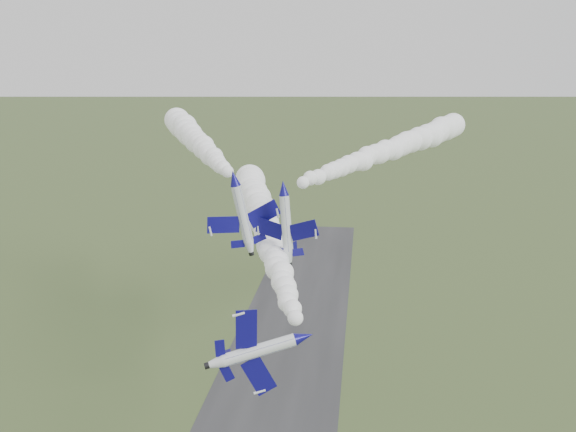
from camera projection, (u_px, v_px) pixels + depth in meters
The scene contains 7 objects.
runway at pixel (266, 425), 106.68m from camera, with size 24.00×260.00×0.04m, color #29292B.
jet_lead at pixel (304, 337), 67.24m from camera, with size 4.94×11.56×9.48m.
smoke_trail_jet_lead at pixel (266, 230), 100.75m from camera, with size 5.91×66.31×5.91m, color white, non-canonical shape.
jet_pair_left at pixel (234, 178), 87.90m from camera, with size 10.34×12.12×3.58m.
smoke_trail_jet_pair_left at pixel (196, 140), 120.01m from camera, with size 5.66×64.02×5.66m, color white, non-canonical shape.
jet_pair_right at pixel (283, 188), 86.90m from camera, with size 9.91×11.35×3.00m.
smoke_trail_jet_pair_right at pixel (394, 148), 115.40m from camera, with size 5.18×65.93×5.18m, color white, non-canonical shape.
Camera 1 is at (15.16, -64.02, 59.53)m, focal length 40.00 mm.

